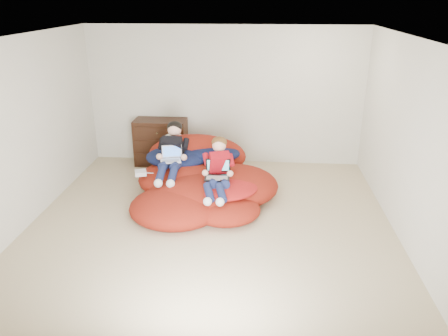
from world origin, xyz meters
TOP-DOWN VIEW (x-y plane):
  - room_shell at (0.00, 0.00)m, footprint 5.10×5.10m
  - dresser at (-1.17, 2.25)m, footprint 0.95×0.54m
  - beanbag_pile at (-0.25, 0.86)m, footprint 2.24×2.44m
  - cream_pillow at (-0.82, 1.76)m, footprint 0.42×0.27m
  - older_boy at (-0.71, 1.03)m, footprint 0.34×1.11m
  - younger_boy at (0.05, 0.55)m, footprint 0.40×1.01m
  - laptop_white at (-0.71, 0.95)m, footprint 0.35×0.32m
  - laptop_black at (0.05, 0.52)m, footprint 0.37×0.37m
  - power_adapter at (-1.16, 0.75)m, footprint 0.21×0.21m

SIDE VIEW (x-z plane):
  - room_shell at x=0.00m, z-range -1.17..1.60m
  - beanbag_pile at x=-0.25m, z-range -0.18..0.68m
  - power_adapter at x=-1.16m, z-range 0.39..0.45m
  - dresser at x=-1.17m, z-range 0.00..0.85m
  - laptop_black at x=0.05m, z-range 0.44..0.69m
  - cream_pillow at x=-0.82m, z-range 0.49..0.75m
  - laptop_white at x=-0.71m, z-range 0.51..0.74m
  - younger_boy at x=0.05m, z-range 0.27..0.99m
  - older_boy at x=-0.71m, z-range 0.33..1.07m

